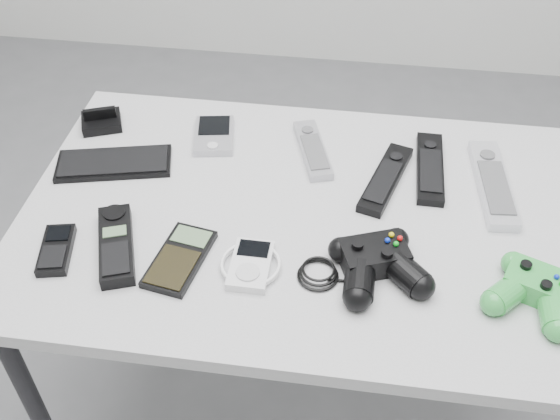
# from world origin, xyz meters

# --- Properties ---
(floor) EXTENTS (3.50, 3.50, 0.00)m
(floor) POSITION_xyz_m (0.00, 0.00, 0.00)
(floor) COLOR slate
(floor) RESTS_ON ground
(desk) EXTENTS (1.05, 0.67, 0.70)m
(desk) POSITION_xyz_m (0.08, -0.02, 0.64)
(desk) COLOR #A1A0A3
(desk) RESTS_ON floor
(pda_keyboard) EXTENTS (0.24, 0.14, 0.01)m
(pda_keyboard) POSITION_xyz_m (-0.32, 0.06, 0.71)
(pda_keyboard) COLOR black
(pda_keyboard) RESTS_ON desk
(dock_bracket) EXTENTS (0.10, 0.10, 0.04)m
(dock_bracket) POSITION_xyz_m (-0.39, 0.19, 0.72)
(dock_bracket) COLOR black
(dock_bracket) RESTS_ON desk
(pda) EXTENTS (0.10, 0.13, 0.02)m
(pda) POSITION_xyz_m (-0.14, 0.18, 0.71)
(pda) COLOR #A3A2A9
(pda) RESTS_ON desk
(remote_silver_a) EXTENTS (0.10, 0.19, 0.02)m
(remote_silver_a) POSITION_xyz_m (0.07, 0.16, 0.71)
(remote_silver_a) COLOR #A3A2A9
(remote_silver_a) RESTS_ON desk
(remote_black_a) EXTENTS (0.10, 0.21, 0.02)m
(remote_black_a) POSITION_xyz_m (0.21, 0.09, 0.71)
(remote_black_a) COLOR black
(remote_black_a) RESTS_ON desk
(remote_black_b) EXTENTS (0.05, 0.21, 0.02)m
(remote_black_b) POSITION_xyz_m (0.30, 0.13, 0.71)
(remote_black_b) COLOR black
(remote_black_b) RESTS_ON desk
(remote_silver_b) EXTENTS (0.07, 0.25, 0.02)m
(remote_silver_b) POSITION_xyz_m (0.41, 0.10, 0.71)
(remote_silver_b) COLOR silver
(remote_silver_b) RESTS_ON desk
(mobile_phone) EXTENTS (0.07, 0.12, 0.02)m
(mobile_phone) POSITION_xyz_m (-0.34, -0.18, 0.71)
(mobile_phone) COLOR black
(mobile_phone) RESTS_ON desk
(cordless_handset) EXTENTS (0.11, 0.19, 0.03)m
(cordless_handset) POSITION_xyz_m (-0.24, -0.16, 0.71)
(cordless_handset) COLOR black
(cordless_handset) RESTS_ON desk
(calculator) EXTENTS (0.10, 0.16, 0.02)m
(calculator) POSITION_xyz_m (-0.12, -0.17, 0.71)
(calculator) COLOR black
(calculator) RESTS_ON desk
(mp3_player) EXTENTS (0.10, 0.11, 0.02)m
(mp3_player) POSITION_xyz_m (-0.00, -0.17, 0.71)
(mp3_player) COLOR silver
(mp3_player) RESTS_ON desk
(controller_black) EXTENTS (0.30, 0.24, 0.05)m
(controller_black) POSITION_xyz_m (0.20, -0.15, 0.73)
(controller_black) COLOR black
(controller_black) RESTS_ON desk
(controller_green) EXTENTS (0.19, 0.19, 0.05)m
(controller_green) POSITION_xyz_m (0.45, -0.17, 0.72)
(controller_green) COLOR #279029
(controller_green) RESTS_ON desk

